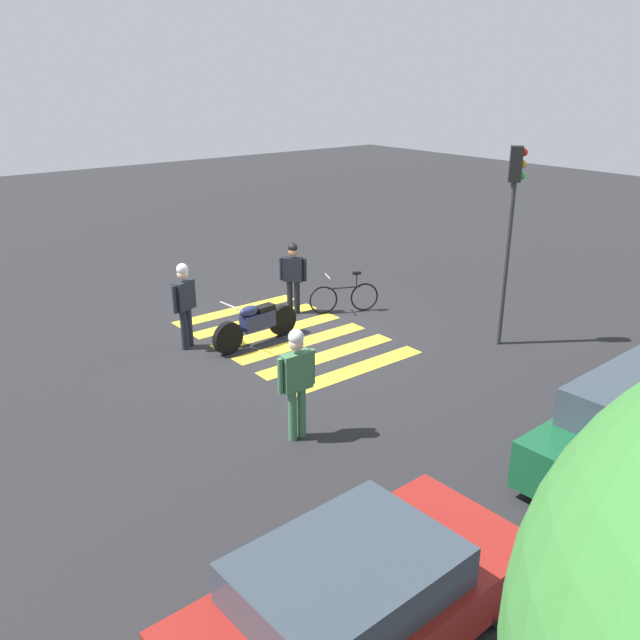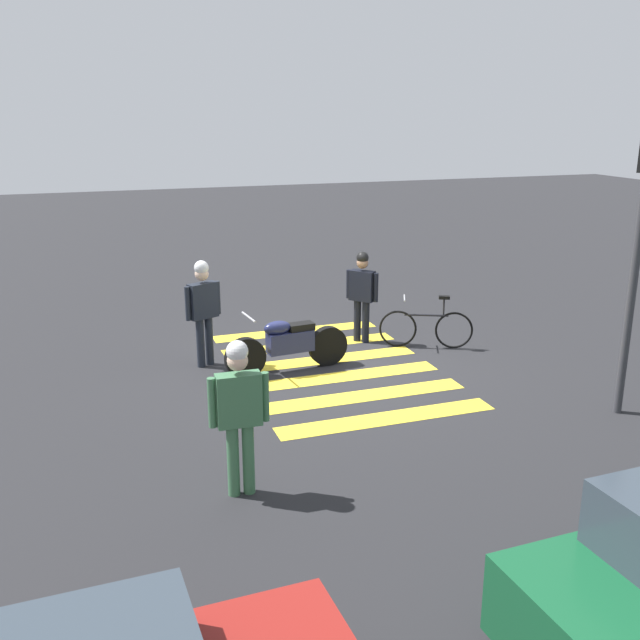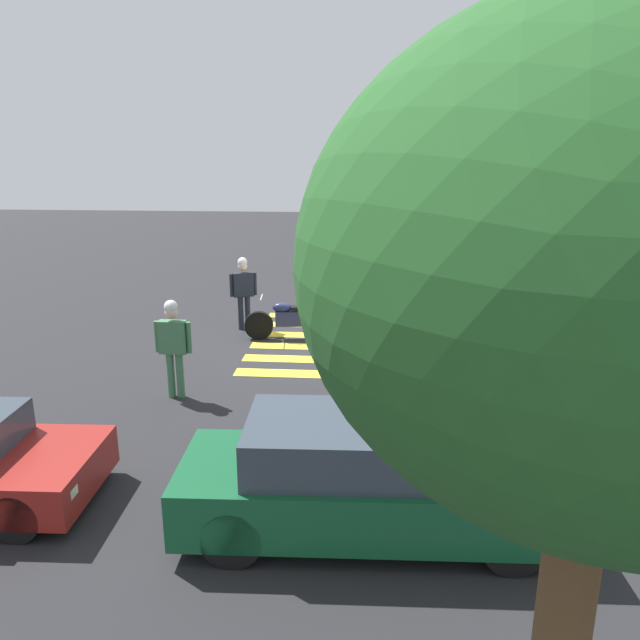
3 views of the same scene
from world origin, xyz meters
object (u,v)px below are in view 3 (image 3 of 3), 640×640
(car_green_compact, at_px, (365,478))
(pedestrian_bystander, at_px, (173,341))
(traffic_light_pole, at_px, (498,248))
(leaning_bicycle, at_px, (406,322))
(officer_on_foot, at_px, (243,288))
(police_motorcycle, at_px, (290,320))
(officer_by_motorcycle, at_px, (365,290))

(car_green_compact, bearing_deg, pedestrian_bystander, -47.40)
(car_green_compact, xyz_separation_m, traffic_light_pole, (-2.26, -4.34, 2.13))
(leaning_bicycle, distance_m, officer_on_foot, 4.18)
(officer_on_foot, bearing_deg, police_motorcycle, 149.88)
(leaning_bicycle, relative_size, officer_by_motorcycle, 0.91)
(police_motorcycle, distance_m, pedestrian_bystander, 4.16)
(officer_on_foot, relative_size, car_green_compact, 0.40)
(leaning_bicycle, distance_m, officer_by_motorcycle, 1.40)
(officer_on_foot, height_order, car_green_compact, officer_on_foot)
(pedestrian_bystander, bearing_deg, officer_on_foot, -95.15)
(officer_on_foot, bearing_deg, leaning_bicycle, 174.79)
(police_motorcycle, height_order, car_green_compact, car_green_compact)
(officer_by_motorcycle, xyz_separation_m, traffic_light_pole, (-2.33, 4.39, 1.81))
(officer_on_foot, xyz_separation_m, car_green_compact, (-3.16, 8.37, -0.40))
(police_motorcycle, bearing_deg, leaning_bicycle, -172.49)
(officer_by_motorcycle, relative_size, car_green_compact, 0.38)
(officer_on_foot, distance_m, pedestrian_bystander, 4.51)
(leaning_bicycle, distance_m, car_green_compact, 8.06)
(officer_on_foot, distance_m, traffic_light_pole, 6.98)
(police_motorcycle, distance_m, officer_on_foot, 1.61)
(officer_by_motorcycle, relative_size, traffic_light_pole, 0.42)
(police_motorcycle, xyz_separation_m, officer_on_foot, (1.29, -0.75, 0.62))
(leaning_bicycle, distance_m, pedestrian_bystander, 6.15)
(pedestrian_bystander, height_order, traffic_light_pole, traffic_light_pole)
(police_motorcycle, height_order, pedestrian_bystander, pedestrian_bystander)
(leaning_bicycle, bearing_deg, traffic_light_pole, 109.85)
(leaning_bicycle, relative_size, car_green_compact, 0.35)
(police_motorcycle, height_order, traffic_light_pole, traffic_light_pole)
(leaning_bicycle, relative_size, officer_on_foot, 0.86)
(pedestrian_bystander, xyz_separation_m, traffic_light_pole, (-5.83, -0.47, 1.72))
(officer_by_motorcycle, xyz_separation_m, pedestrian_bystander, (3.50, 4.85, 0.09))
(officer_on_foot, height_order, officer_by_motorcycle, officer_on_foot)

